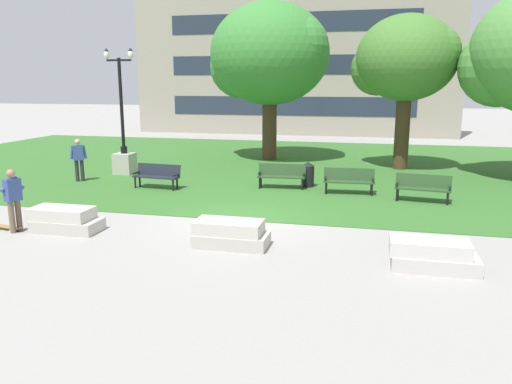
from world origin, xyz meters
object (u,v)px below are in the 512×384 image
skateboard (8,227)px  park_bench_near_left (423,186)px  person_bystander_near_lawn (79,158)px  person_skateboarder (13,197)px  park_bench_near_right (282,174)px  park_bench_far_left (157,175)px  concrete_block_left (230,234)px  park_bench_far_right (349,179)px  lamp_post_left (124,149)px  trash_bin (308,174)px  concrete_block_right (432,255)px  concrete_block_center (65,220)px

skateboard → park_bench_near_left: park_bench_near_left is taller
person_bystander_near_lawn → person_skateboarder: bearing=-71.2°
park_bench_near_right → park_bench_far_left: bearing=-166.5°
skateboard → park_bench_near_left: 12.80m
park_bench_near_right → person_bystander_near_lawn: (-8.20, -0.55, 0.44)m
concrete_block_left → person_skateboarder: person_skateboarder is taller
park_bench_far_right → lamp_post_left: (-9.76, 1.83, 0.55)m
park_bench_near_right → park_bench_far_right: bearing=-9.3°
person_skateboarder → park_bench_far_left: bearing=77.4°
trash_bin → park_bench_far_right: bearing=-29.1°
concrete_block_right → person_skateboarder: size_ratio=1.08×
park_bench_far_left → trash_bin: size_ratio=1.92×
concrete_block_center → park_bench_near_left: bearing=30.4°
park_bench_near_left → lamp_post_left: size_ratio=0.35×
skateboard → lamp_post_left: 8.61m
person_skateboarder → concrete_block_right: bearing=-1.7°
concrete_block_right → park_bench_near_left: 6.42m
person_skateboarder → person_bystander_near_lawn: size_ratio=1.00×
lamp_post_left → trash_bin: (8.16, -0.94, -0.59)m
person_skateboarder → skateboard: 0.96m
concrete_block_right → lamp_post_left: lamp_post_left is taller
concrete_block_right → park_bench_near_right: size_ratio=1.01×
concrete_block_left → park_bench_near_right: 7.01m
concrete_block_left → park_bench_near_right: bearing=90.0°
concrete_block_center → trash_bin: size_ratio=1.96×
concrete_block_center → park_bench_far_right: size_ratio=1.03×
concrete_block_left → park_bench_near_left: 7.75m
park_bench_far_left → trash_bin: bearing=15.9°
concrete_block_center → park_bench_near_right: size_ratio=1.03×
concrete_block_center → concrete_block_left: same height
person_skateboarder → park_bench_far_right: 10.85m
skateboard → park_bench_far_right: size_ratio=0.57×
park_bench_far_left → person_bystander_near_lawn: (-3.62, 0.55, 0.44)m
park_bench_near_left → concrete_block_center: bearing=-149.6°
concrete_block_center → person_skateboarder: person_skateboarder is taller
park_bench_far_right → person_bystander_near_lawn: bearing=-179.3°
park_bench_near_left → lamp_post_left: 12.50m
park_bench_far_left → park_bench_far_right: size_ratio=1.01×
park_bench_far_left → park_bench_far_right: 7.14m
concrete_block_center → trash_bin: (5.65, 7.26, 0.20)m
park_bench_far_left → person_bystander_near_lawn: 3.69m
park_bench_near_right → lamp_post_left: 7.39m
skateboard → person_bystander_near_lawn: size_ratio=0.61×
concrete_block_left → park_bench_near_left: bearing=49.8°
person_skateboarder → park_bench_far_left: (1.36, 6.09, -0.44)m
park_bench_near_right → park_bench_far_right: (2.53, -0.41, 0.00)m
person_skateboarder → person_bystander_near_lawn: person_bystander_near_lawn is taller
park_bench_near_right → person_skateboarder: bearing=-129.6°
person_bystander_near_lawn → park_bench_far_left: bearing=-8.6°
skateboard → trash_bin: 10.47m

